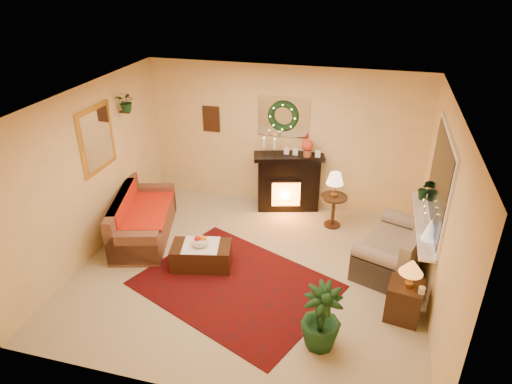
% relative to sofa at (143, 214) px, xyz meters
% --- Properties ---
extents(floor, '(5.00, 5.00, 0.00)m').
position_rel_sofa_xyz_m(floor, '(1.96, -0.47, -0.43)').
color(floor, beige).
rests_on(floor, ground).
extents(ceiling, '(5.00, 5.00, 0.00)m').
position_rel_sofa_xyz_m(ceiling, '(1.96, -0.47, 2.17)').
color(ceiling, white).
rests_on(ceiling, ground).
extents(wall_back, '(5.00, 5.00, 0.00)m').
position_rel_sofa_xyz_m(wall_back, '(1.96, 1.78, 0.87)').
color(wall_back, '#EFD88C').
rests_on(wall_back, ground).
extents(wall_front, '(5.00, 5.00, 0.00)m').
position_rel_sofa_xyz_m(wall_front, '(1.96, -2.72, 0.87)').
color(wall_front, '#EFD88C').
rests_on(wall_front, ground).
extents(wall_left, '(4.50, 4.50, 0.00)m').
position_rel_sofa_xyz_m(wall_left, '(-0.54, -0.47, 0.87)').
color(wall_left, '#EFD88C').
rests_on(wall_left, ground).
extents(wall_right, '(4.50, 4.50, 0.00)m').
position_rel_sofa_xyz_m(wall_right, '(4.46, -0.47, 0.87)').
color(wall_right, '#EFD88C').
rests_on(wall_right, ground).
extents(area_rug, '(3.17, 2.83, 0.01)m').
position_rel_sofa_xyz_m(area_rug, '(1.86, -0.86, -0.42)').
color(area_rug, '#3F0D09').
rests_on(area_rug, floor).
extents(sofa, '(1.25, 1.94, 0.77)m').
position_rel_sofa_xyz_m(sofa, '(0.00, 0.00, 0.00)').
color(sofa, '#553621').
rests_on(sofa, floor).
extents(red_throw, '(0.83, 1.35, 0.02)m').
position_rel_sofa_xyz_m(red_throw, '(-0.04, 0.11, 0.03)').
color(red_throw, red).
rests_on(red_throw, sofa).
extents(fireplace, '(1.16, 0.64, 1.01)m').
position_rel_sofa_xyz_m(fireplace, '(2.12, 1.57, 0.12)').
color(fireplace, black).
rests_on(fireplace, floor).
extents(poinsettia, '(0.20, 0.20, 0.20)m').
position_rel_sofa_xyz_m(poinsettia, '(2.44, 1.56, 0.87)').
color(poinsettia, red).
rests_on(poinsettia, fireplace).
extents(mantel_candle_a, '(0.06, 0.06, 0.19)m').
position_rel_sofa_xyz_m(mantel_candle_a, '(1.66, 1.56, 0.83)').
color(mantel_candle_a, white).
rests_on(mantel_candle_a, fireplace).
extents(mantel_candle_b, '(0.06, 0.06, 0.19)m').
position_rel_sofa_xyz_m(mantel_candle_b, '(1.86, 1.55, 0.83)').
color(mantel_candle_b, silver).
rests_on(mantel_candle_b, fireplace).
extents(mantel_mirror, '(0.92, 0.02, 0.72)m').
position_rel_sofa_xyz_m(mantel_mirror, '(1.96, 1.76, 1.27)').
color(mantel_mirror, white).
rests_on(mantel_mirror, wall_back).
extents(wreath, '(0.55, 0.11, 0.55)m').
position_rel_sofa_xyz_m(wreath, '(1.96, 1.72, 1.29)').
color(wreath, '#194719').
rests_on(wreath, wall_back).
extents(wall_art, '(0.32, 0.03, 0.48)m').
position_rel_sofa_xyz_m(wall_art, '(0.61, 1.76, 1.12)').
color(wall_art, '#381E11').
rests_on(wall_art, wall_back).
extents(gold_mirror, '(0.03, 0.84, 1.00)m').
position_rel_sofa_xyz_m(gold_mirror, '(-0.52, -0.17, 1.32)').
color(gold_mirror, gold).
rests_on(gold_mirror, wall_left).
extents(hanging_plant, '(0.33, 0.28, 0.36)m').
position_rel_sofa_xyz_m(hanging_plant, '(-0.38, 0.58, 1.54)').
color(hanging_plant, '#194719').
rests_on(hanging_plant, wall_left).
extents(loveseat, '(1.25, 1.60, 0.82)m').
position_rel_sofa_xyz_m(loveseat, '(4.02, 0.19, -0.01)').
color(loveseat, gray).
rests_on(loveseat, floor).
extents(window_frame, '(0.03, 1.86, 1.36)m').
position_rel_sofa_xyz_m(window_frame, '(4.45, 0.08, 1.12)').
color(window_frame, white).
rests_on(window_frame, wall_right).
extents(window_glass, '(0.02, 1.70, 1.22)m').
position_rel_sofa_xyz_m(window_glass, '(4.43, 0.08, 1.12)').
color(window_glass, black).
rests_on(window_glass, wall_right).
extents(window_sill, '(0.22, 1.86, 0.04)m').
position_rel_sofa_xyz_m(window_sill, '(4.34, 0.08, 0.44)').
color(window_sill, white).
rests_on(window_sill, wall_right).
extents(mini_tree, '(0.20, 0.20, 0.30)m').
position_rel_sofa_xyz_m(mini_tree, '(4.38, -0.35, 0.61)').
color(mini_tree, white).
rests_on(mini_tree, window_sill).
extents(sill_plant, '(0.25, 0.20, 0.46)m').
position_rel_sofa_xyz_m(sill_plant, '(4.37, 0.79, 0.66)').
color(sill_plant, '#315B29').
rests_on(sill_plant, window_sill).
extents(side_table_round, '(0.49, 0.49, 0.58)m').
position_rel_sofa_xyz_m(side_table_round, '(3.01, 1.14, -0.10)').
color(side_table_round, '#532A10').
rests_on(side_table_round, floor).
extents(lamp_cream, '(0.29, 0.29, 0.45)m').
position_rel_sofa_xyz_m(lamp_cream, '(2.99, 1.13, 0.45)').
color(lamp_cream, beige).
rests_on(lamp_cream, side_table_round).
extents(end_table_square, '(0.48, 0.48, 0.52)m').
position_rel_sofa_xyz_m(end_table_square, '(4.14, -0.92, -0.16)').
color(end_table_square, '#44250D').
rests_on(end_table_square, floor).
extents(lamp_tiffany, '(0.30, 0.30, 0.44)m').
position_rel_sofa_xyz_m(lamp_tiffany, '(4.16, -0.95, 0.32)').
color(lamp_tiffany, orange).
rests_on(lamp_tiffany, end_table_square).
extents(coffee_table, '(0.97, 0.67, 0.37)m').
position_rel_sofa_xyz_m(coffee_table, '(1.23, -0.56, -0.22)').
color(coffee_table, '#342210').
rests_on(coffee_table, floor).
extents(fruit_bowl, '(0.24, 0.24, 0.06)m').
position_rel_sofa_xyz_m(fruit_bowl, '(1.22, -0.56, 0.02)').
color(fruit_bowl, '#EDEACF').
rests_on(fruit_bowl, coffee_table).
extents(floor_palm, '(1.79, 1.79, 2.57)m').
position_rel_sofa_xyz_m(floor_palm, '(3.17, -1.69, 0.02)').
color(floor_palm, black).
rests_on(floor_palm, floor).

